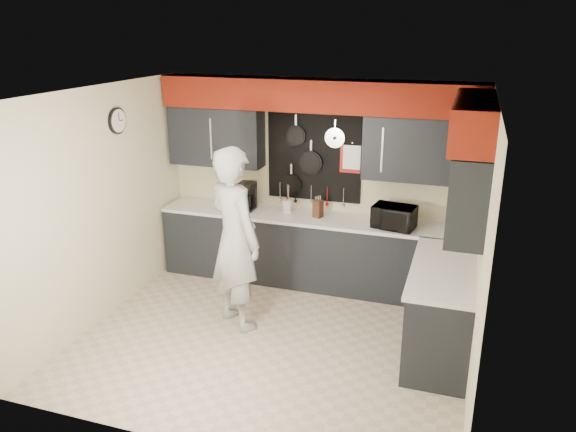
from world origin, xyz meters
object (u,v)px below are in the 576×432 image
(microwave, at_px, (394,217))
(coffee_maker, at_px, (248,195))
(knife_block, at_px, (318,209))
(person, at_px, (235,239))
(utensil_crock, at_px, (287,206))

(microwave, bearing_deg, coffee_maker, -175.19)
(knife_block, bearing_deg, microwave, 14.21)
(microwave, xyz_separation_m, coffee_maker, (-1.91, 0.14, 0.05))
(knife_block, bearing_deg, coffee_maker, -163.19)
(microwave, bearing_deg, knife_block, -176.49)
(microwave, xyz_separation_m, person, (-1.54, -1.16, -0.04))
(microwave, distance_m, utensil_crock, 1.39)
(utensil_crock, distance_m, coffee_maker, 0.54)
(coffee_maker, bearing_deg, person, -75.66)
(knife_block, relative_size, coffee_maker, 0.62)
(person, bearing_deg, coffee_maker, -40.84)
(microwave, distance_m, coffee_maker, 1.92)
(knife_block, xyz_separation_m, coffee_maker, (-0.96, 0.05, 0.08))
(knife_block, height_order, person, person)
(utensil_crock, bearing_deg, person, -96.63)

